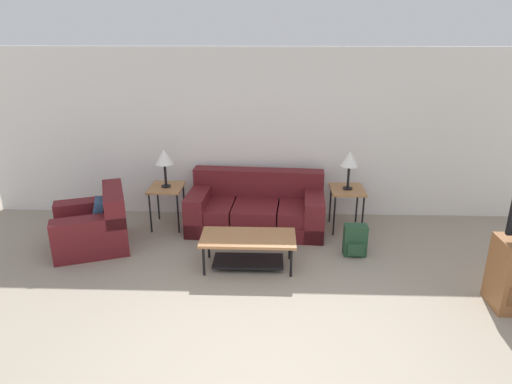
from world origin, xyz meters
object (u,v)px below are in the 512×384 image
Objects in this scene: coffee_table at (248,244)px; side_table_left at (167,191)px; couch at (256,209)px; table_lamp_left at (164,158)px; side_table_right at (347,193)px; backpack at (355,241)px; armchair at (94,227)px; table_lamp_right at (350,160)px.

side_table_left is (-1.28, 1.21, 0.25)m from coffee_table.
couch is 1.55m from table_lamp_left.
couch is at bearing -0.01° from side_table_left.
side_table_right is 0.91m from backpack.
armchair is at bearing -162.29° from couch.
table_lamp_right reaches higher than backpack.
couch is 1.36m from side_table_right.
couch is 3.59× the size of table_lamp_right.
table_lamp_left is 2.68m from table_lamp_right.
armchair is at bearing 177.83° from backpack.
armchair is 1.37m from table_lamp_left.
side_table_left reaches higher than coffee_table.
armchair is 2.87× the size of backpack.
table_lamp_right is at bearing 0.00° from table_lamp_left.
backpack is at bearing -89.75° from table_lamp_right.
coffee_table is 1.86× the size of side_table_left.
table_lamp_left reaches higher than armchair.
table_lamp_left is (-1.28, 1.21, 0.76)m from coffee_table.
side_table_left is at bearing 153.43° from table_lamp_left.
side_table_left is at bearing 39.20° from armchair.
coffee_table is 2.79× the size of backpack.
coffee_table is (2.14, -0.51, 0.03)m from armchair.
table_lamp_left is 1.00× the size of table_lamp_right.
couch is at bearing 17.71° from armchair.
table_lamp_right is at bearing 0.01° from couch.
coffee_table is 1.87m from side_table_right.
side_table_right is 1.11× the size of table_lamp_left.
armchair is 1.03× the size of coffee_table.
armchair is 2.13× the size of table_lamp_left.
backpack is (1.40, 0.37, -0.11)m from coffee_table.
side_table_left is 2.83m from backpack.
couch reaches higher than backpack.
side_table_right is (2.68, 0.00, 0.00)m from side_table_left.
table_lamp_left reaches higher than backpack.
side_table_right is 1.11× the size of table_lamp_right.
coffee_table is at bearing -165.09° from backpack.
armchair is 3.69m from table_lamp_right.
armchair is 2.20m from coffee_table.
armchair reaches higher than backpack.
table_lamp_right is (3.54, 0.70, 0.79)m from armchair.
coffee_table is (-0.06, -1.21, 0.02)m from couch.
table_lamp_left reaches higher than coffee_table.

